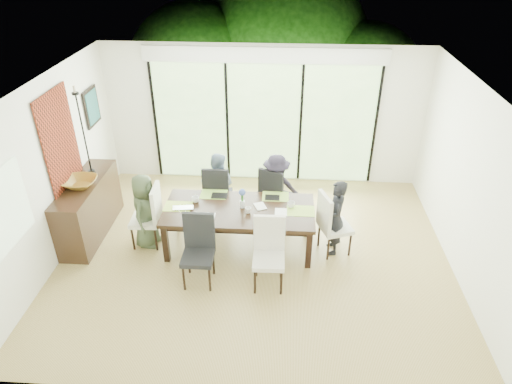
# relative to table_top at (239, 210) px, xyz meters

# --- Properties ---
(floor) EXTENTS (6.00, 5.00, 0.01)m
(floor) POSITION_rel_table_top_xyz_m (0.26, -0.19, -0.70)
(floor) COLOR olive
(floor) RESTS_ON ground
(ceiling) EXTENTS (6.00, 5.00, 0.01)m
(ceiling) POSITION_rel_table_top_xyz_m (0.26, -0.19, 2.01)
(ceiling) COLOR white
(ceiling) RESTS_ON wall_back
(wall_back) EXTENTS (6.00, 0.02, 2.70)m
(wall_back) POSITION_rel_table_top_xyz_m (0.26, 2.32, 0.66)
(wall_back) COLOR white
(wall_back) RESTS_ON floor
(wall_front) EXTENTS (6.00, 0.02, 2.70)m
(wall_front) POSITION_rel_table_top_xyz_m (0.26, -2.70, 0.66)
(wall_front) COLOR beige
(wall_front) RESTS_ON floor
(wall_left) EXTENTS (0.02, 5.00, 2.70)m
(wall_left) POSITION_rel_table_top_xyz_m (-2.75, -0.19, 0.66)
(wall_left) COLOR beige
(wall_left) RESTS_ON floor
(wall_right) EXTENTS (0.02, 5.00, 2.70)m
(wall_right) POSITION_rel_table_top_xyz_m (3.27, -0.19, 0.66)
(wall_right) COLOR silver
(wall_right) RESTS_ON floor
(glass_doors) EXTENTS (4.20, 0.02, 2.30)m
(glass_doors) POSITION_rel_table_top_xyz_m (0.26, 2.28, 0.51)
(glass_doors) COLOR #598C3F
(glass_doors) RESTS_ON wall_back
(blinds_header) EXTENTS (4.40, 0.06, 0.28)m
(blinds_header) POSITION_rel_table_top_xyz_m (0.26, 2.27, 1.81)
(blinds_header) COLOR white
(blinds_header) RESTS_ON wall_back
(mullion_a) EXTENTS (0.05, 0.04, 2.30)m
(mullion_a) POSITION_rel_table_top_xyz_m (-1.84, 2.27, 0.51)
(mullion_a) COLOR black
(mullion_a) RESTS_ON wall_back
(mullion_b) EXTENTS (0.05, 0.04, 2.30)m
(mullion_b) POSITION_rel_table_top_xyz_m (-0.44, 2.27, 0.51)
(mullion_b) COLOR black
(mullion_b) RESTS_ON wall_back
(mullion_c) EXTENTS (0.05, 0.04, 2.30)m
(mullion_c) POSITION_rel_table_top_xyz_m (0.96, 2.27, 0.51)
(mullion_c) COLOR black
(mullion_c) RESTS_ON wall_back
(mullion_d) EXTENTS (0.05, 0.04, 2.30)m
(mullion_d) POSITION_rel_table_top_xyz_m (2.36, 2.27, 0.51)
(mullion_d) COLOR black
(mullion_d) RESTS_ON wall_back
(side_window) EXTENTS (0.02, 0.90, 1.00)m
(side_window) POSITION_rel_table_top_xyz_m (-2.71, -1.39, 0.81)
(side_window) COLOR #8CAD7F
(side_window) RESTS_ON wall_left
(deck) EXTENTS (6.00, 1.80, 0.10)m
(deck) POSITION_rel_table_top_xyz_m (0.26, 3.21, -0.74)
(deck) COLOR brown
(deck) RESTS_ON ground
(rail_top) EXTENTS (6.00, 0.08, 0.06)m
(rail_top) POSITION_rel_table_top_xyz_m (0.26, 4.01, -0.14)
(rail_top) COLOR brown
(rail_top) RESTS_ON deck
(foliage_left) EXTENTS (3.20, 3.20, 3.20)m
(foliage_left) POSITION_rel_table_top_xyz_m (-1.54, 5.01, 0.75)
(foliage_left) COLOR #14380F
(foliage_left) RESTS_ON ground
(foliage_mid) EXTENTS (4.00, 4.00, 4.00)m
(foliage_mid) POSITION_rel_table_top_xyz_m (0.66, 5.61, 1.11)
(foliage_mid) COLOR #14380F
(foliage_mid) RESTS_ON ground
(foliage_right) EXTENTS (2.80, 2.80, 2.80)m
(foliage_right) POSITION_rel_table_top_xyz_m (2.46, 4.81, 0.57)
(foliage_right) COLOR #14380F
(foliage_right) RESTS_ON ground
(foliage_far) EXTENTS (3.60, 3.60, 3.60)m
(foliage_far) POSITION_rel_table_top_xyz_m (-0.34, 6.31, 0.93)
(foliage_far) COLOR #14380F
(foliage_far) RESTS_ON ground
(table_top) EXTENTS (2.31, 1.06, 0.06)m
(table_top) POSITION_rel_table_top_xyz_m (0.00, 0.00, 0.00)
(table_top) COLOR black
(table_top) RESTS_ON floor
(table_apron) EXTENTS (2.12, 0.87, 0.10)m
(table_apron) POSITION_rel_table_top_xyz_m (0.00, 0.00, -0.09)
(table_apron) COLOR black
(table_apron) RESTS_ON floor
(table_leg_fl) EXTENTS (0.09, 0.09, 0.67)m
(table_leg_fl) POSITION_rel_table_top_xyz_m (-1.08, -0.43, -0.36)
(table_leg_fl) COLOR black
(table_leg_fl) RESTS_ON floor
(table_leg_fr) EXTENTS (0.09, 0.09, 0.67)m
(table_leg_fr) POSITION_rel_table_top_xyz_m (1.08, -0.43, -0.36)
(table_leg_fr) COLOR black
(table_leg_fr) RESTS_ON floor
(table_leg_bl) EXTENTS (0.09, 0.09, 0.67)m
(table_leg_bl) POSITION_rel_table_top_xyz_m (-1.08, 0.43, -0.36)
(table_leg_bl) COLOR black
(table_leg_bl) RESTS_ON floor
(table_leg_br) EXTENTS (0.09, 0.09, 0.67)m
(table_leg_br) POSITION_rel_table_top_xyz_m (1.08, 0.43, -0.36)
(table_leg_br) COLOR black
(table_leg_br) RESTS_ON floor
(chair_left_end) EXTENTS (0.46, 0.46, 1.06)m
(chair_left_end) POSITION_rel_table_top_xyz_m (-1.50, 0.00, -0.16)
(chair_left_end) COLOR white
(chair_left_end) RESTS_ON floor
(chair_right_end) EXTENTS (0.57, 0.57, 1.06)m
(chair_right_end) POSITION_rel_table_top_xyz_m (1.50, 0.00, -0.16)
(chair_right_end) COLOR silver
(chair_right_end) RESTS_ON floor
(chair_far_left) EXTENTS (0.45, 0.45, 1.06)m
(chair_far_left) POSITION_rel_table_top_xyz_m (-0.45, 0.85, -0.16)
(chair_far_left) COLOR black
(chair_far_left) RESTS_ON floor
(chair_far_right) EXTENTS (0.59, 0.59, 1.06)m
(chair_far_right) POSITION_rel_table_top_xyz_m (0.55, 0.85, -0.16)
(chair_far_right) COLOR black
(chair_far_right) RESTS_ON floor
(chair_near_left) EXTENTS (0.44, 0.44, 1.06)m
(chair_near_left) POSITION_rel_table_top_xyz_m (-0.50, -0.87, -0.16)
(chair_near_left) COLOR black
(chair_near_left) RESTS_ON floor
(chair_near_right) EXTENTS (0.45, 0.45, 1.06)m
(chair_near_right) POSITION_rel_table_top_xyz_m (0.50, -0.87, -0.16)
(chair_near_right) COLOR silver
(chair_near_right) RESTS_ON floor
(person_left_end) EXTENTS (0.45, 0.63, 1.24)m
(person_left_end) POSITION_rel_table_top_xyz_m (-1.48, 0.00, -0.07)
(person_left_end) COLOR #3E4B32
(person_left_end) RESTS_ON floor
(person_right_end) EXTENTS (0.40, 0.60, 1.24)m
(person_right_end) POSITION_rel_table_top_xyz_m (1.48, 0.00, -0.07)
(person_right_end) COLOR black
(person_right_end) RESTS_ON floor
(person_far_left) EXTENTS (0.63, 0.44, 1.24)m
(person_far_left) POSITION_rel_table_top_xyz_m (-0.45, 0.83, -0.07)
(person_far_left) COLOR #7188A3
(person_far_left) RESTS_ON floor
(person_far_right) EXTENTS (0.64, 0.46, 1.24)m
(person_far_right) POSITION_rel_table_top_xyz_m (0.55, 0.83, -0.07)
(person_far_right) COLOR black
(person_far_right) RESTS_ON floor
(placemat_left) EXTENTS (0.42, 0.31, 0.01)m
(placemat_left) POSITION_rel_table_top_xyz_m (-0.95, 0.00, 0.03)
(placemat_left) COLOR #A6C044
(placemat_left) RESTS_ON table_top
(placemat_right) EXTENTS (0.42, 0.31, 0.01)m
(placemat_right) POSITION_rel_table_top_xyz_m (0.95, 0.00, 0.03)
(placemat_right) COLOR #9AC345
(placemat_right) RESTS_ON table_top
(placemat_far_l) EXTENTS (0.42, 0.31, 0.01)m
(placemat_far_l) POSITION_rel_table_top_xyz_m (-0.45, 0.40, 0.03)
(placemat_far_l) COLOR #8EC345
(placemat_far_l) RESTS_ON table_top
(placemat_far_r) EXTENTS (0.42, 0.31, 0.01)m
(placemat_far_r) POSITION_rel_table_top_xyz_m (0.55, 0.40, 0.03)
(placemat_far_r) COLOR #8CB23F
(placemat_far_r) RESTS_ON table_top
(placemat_paper) EXTENTS (0.42, 0.31, 0.01)m
(placemat_paper) POSITION_rel_table_top_xyz_m (-0.55, -0.30, 0.03)
(placemat_paper) COLOR white
(placemat_paper) RESTS_ON table_top
(tablet_far_l) EXTENTS (0.25, 0.17, 0.01)m
(tablet_far_l) POSITION_rel_table_top_xyz_m (-0.35, 0.35, 0.04)
(tablet_far_l) COLOR black
(tablet_far_l) RESTS_ON table_top
(tablet_far_r) EXTENTS (0.23, 0.16, 0.01)m
(tablet_far_r) POSITION_rel_table_top_xyz_m (0.50, 0.35, 0.04)
(tablet_far_r) COLOR black
(tablet_far_r) RESTS_ON table_top
(papers) EXTENTS (0.29, 0.21, 0.00)m
(papers) POSITION_rel_table_top_xyz_m (0.70, -0.05, 0.03)
(papers) COLOR white
(papers) RESTS_ON table_top
(platter_base) EXTENTS (0.25, 0.25, 0.02)m
(platter_base) POSITION_rel_table_top_xyz_m (-0.55, -0.30, 0.05)
(platter_base) COLOR white
(platter_base) RESTS_ON table_top
(platter_snacks) EXTENTS (0.19, 0.19, 0.01)m
(platter_snacks) POSITION_rel_table_top_xyz_m (-0.55, -0.30, 0.06)
(platter_snacks) COLOR #BF7716
(platter_snacks) RESTS_ON table_top
(vase) EXTENTS (0.08, 0.08, 0.12)m
(vase) POSITION_rel_table_top_xyz_m (0.05, 0.05, 0.09)
(vase) COLOR silver
(vase) RESTS_ON table_top
(hyacinth_stems) EXTENTS (0.04, 0.04, 0.15)m
(hyacinth_stems) POSITION_rel_table_top_xyz_m (0.05, 0.05, 0.20)
(hyacinth_stems) COLOR #337226
(hyacinth_stems) RESTS_ON table_top
(hyacinth_blooms) EXTENTS (0.11, 0.11, 0.11)m
(hyacinth_blooms) POSITION_rel_table_top_xyz_m (0.05, 0.05, 0.30)
(hyacinth_blooms) COLOR #455CAC
(hyacinth_blooms) RESTS_ON table_top
(laptop) EXTENTS (0.34, 0.24, 0.03)m
(laptop) POSITION_rel_table_top_xyz_m (-0.85, -0.10, 0.04)
(laptop) COLOR silver
(laptop) RESTS_ON table_top
(cup_a) EXTENTS (0.17, 0.17, 0.09)m
(cup_a) POSITION_rel_table_top_xyz_m (-0.70, 0.15, 0.08)
(cup_a) COLOR white
(cup_a) RESTS_ON table_top
(cup_b) EXTENTS (0.13, 0.13, 0.09)m
(cup_b) POSITION_rel_table_top_xyz_m (0.15, -0.10, 0.07)
(cup_b) COLOR white
(cup_b) RESTS_ON table_top
(cup_c) EXTENTS (0.17, 0.17, 0.09)m
(cup_c) POSITION_rel_table_top_xyz_m (0.80, 0.10, 0.08)
(cup_c) COLOR white
(cup_c) RESTS_ON table_top
(book) EXTENTS (0.23, 0.26, 0.02)m
(book) POSITION_rel_table_top_xyz_m (0.25, 0.05, 0.04)
(book) COLOR white
(book) RESTS_ON table_top
(sideboard) EXTENTS (0.48, 1.70, 0.95)m
(sideboard) POSITION_rel_table_top_xyz_m (-2.50, 0.23, -0.22)
(sideboard) COLOR black
(sideboard) RESTS_ON floor
(bowl) EXTENTS (0.51, 0.51, 0.12)m
(bowl) POSITION_rel_table_top_xyz_m (-2.50, 0.13, 0.32)
(bowl) COLOR brown
(bowl) RESTS_ON sideboard
(candlestick_base) EXTENTS (0.11, 0.11, 0.04)m
(candlestick_base) POSITION_rel_table_top_xyz_m (-2.50, 0.58, 0.28)
(candlestick_base) COLOR black
(candlestick_base) RESTS_ON sideboard
(candlestick_shaft) EXTENTS (0.03, 0.03, 1.33)m
(candlestick_shaft) POSITION_rel_table_top_xyz_m (-2.50, 0.58, 0.95)
(candlestick_shaft) COLOR black
(candlestick_shaft) RESTS_ON sideboard
(candlestick_pan) EXTENTS (0.11, 0.11, 0.03)m
(candlestick_pan) POSITION_rel_table_top_xyz_m (-2.50, 0.58, 1.61)
(candlestick_pan) COLOR black
(candlestick_pan) RESTS_ON sideboard
(candle) EXTENTS (0.04, 0.04, 0.11)m
(candle) POSITION_rel_table_top_xyz_m (-2.50, 0.58, 1.67)
(candle) COLOR silver
(candle) RESTS_ON sideboard
(tapestry) EXTENTS (0.02, 1.00, 1.50)m
(tapestry) POSITION_rel_table_top_xyz_m (-2.71, 0.21, 1.01)
(tapestry) COLOR maroon
(tapestry) RESTS_ON wall_left
(art_frame) EXTENTS (0.03, 0.55, 0.65)m
(art_frame) POSITION_rel_table_top_xyz_m (-2.71, 1.51, 1.06)
(art_frame) COLOR black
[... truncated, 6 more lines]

